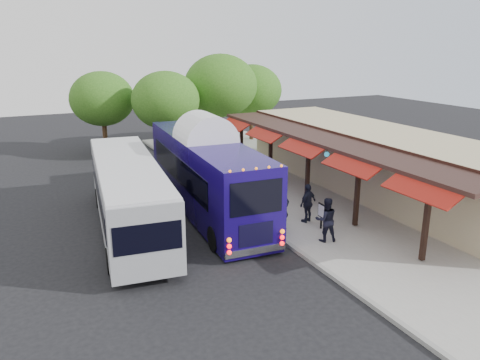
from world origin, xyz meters
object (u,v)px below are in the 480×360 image
ped_d (257,166)px  sign_board (322,212)px  ped_a (282,209)px  city_bus (128,192)px  ped_c (308,203)px  coach_bus (206,171)px  ped_b (326,220)px

ped_d → sign_board: (-1.04, -8.29, -0.08)m
ped_a → city_bus: bearing=151.5°
ped_c → sign_board: ped_c is taller
sign_board → ped_a: bearing=157.1°
city_bus → sign_board: (7.73, -4.09, -0.82)m
ped_a → ped_c: bearing=8.9°
coach_bus → ped_c: 5.33m
city_bus → ped_a: bearing=-22.2°
coach_bus → city_bus: 4.15m
coach_bus → sign_board: bearing=-49.2°
ped_a → ped_c: size_ratio=1.02×
ped_d → sign_board: ped_d is taller
city_bus → sign_board: 8.79m
city_bus → ped_d: city_bus is taller
ped_d → sign_board: bearing=75.3°
ped_c → sign_board: (0.08, -1.00, -0.13)m
coach_bus → ped_b: size_ratio=6.55×
ped_a → ped_d: bearing=70.7°
ped_d → city_bus: bearing=18.0°
ped_c → sign_board: 1.01m
city_bus → ped_b: city_bus is taller
ped_c → ped_d: bearing=-119.0°
coach_bus → city_bus: bearing=-166.6°
ped_a → ped_b: size_ratio=0.99×
city_bus → sign_board: size_ratio=10.25×
ped_b → ped_c: ped_b is taller
ped_c → ped_a: bearing=-11.4°
coach_bus → ped_d: 5.95m
city_bus → ped_c: (7.65, -3.10, -0.69)m
coach_bus → sign_board: 6.15m
ped_a → ped_b: 2.19m
ped_a → ped_d: (2.65, 7.53, -0.07)m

